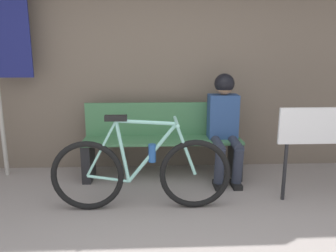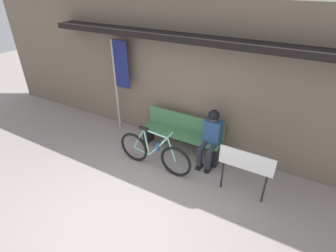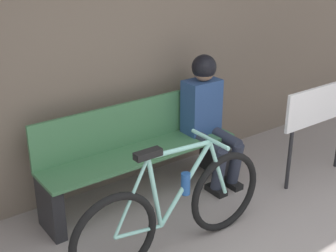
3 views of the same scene
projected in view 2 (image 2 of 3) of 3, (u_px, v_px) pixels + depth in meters
The scene contains 7 objects.
ground_plane at pixel (125, 212), 4.50m from camera, with size 24.00×24.00×0.00m, color gray.
storefront_wall at pixel (192, 77), 5.56m from camera, with size 12.00×0.56×3.20m.
park_bench_near at pixel (182, 135), 5.88m from camera, with size 1.84×0.42×0.88m.
bicycle at pixel (154, 153), 5.37m from camera, with size 1.69×0.40×0.92m.
person_seated at pixel (211, 134), 5.35m from camera, with size 0.34×0.58×1.24m.
banner_pole at pixel (119, 74), 6.19m from camera, with size 0.45×0.05×2.29m.
signboard at pixel (246, 164), 4.52m from camera, with size 0.95×0.04×0.95m.
Camera 2 is at (2.20, -2.37, 3.55)m, focal length 28.00 mm.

